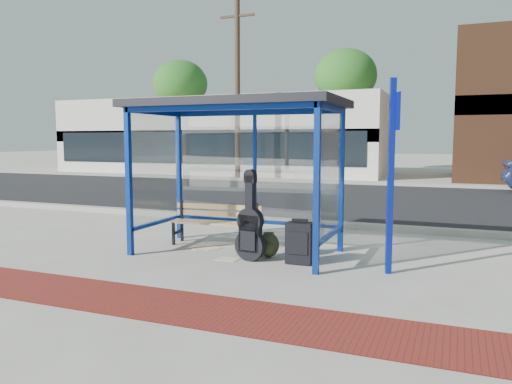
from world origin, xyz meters
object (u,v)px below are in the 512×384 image
at_px(bench, 216,221).
at_px(suitcase, 300,243).
at_px(guitar_bag, 250,230).
at_px(backpack, 269,245).

height_order(bench, suitcase, bench).
bearing_deg(suitcase, bench, 155.48).
distance_m(bench, suitcase, 1.89).
relative_size(guitar_bag, backpack, 3.33).
bearing_deg(backpack, bench, 135.29).
bearing_deg(guitar_bag, backpack, 65.85).
height_order(bench, guitar_bag, guitar_bag).
height_order(guitar_bag, suitcase, guitar_bag).
distance_m(suitcase, backpack, 0.61).
distance_m(bench, guitar_bag, 1.30).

